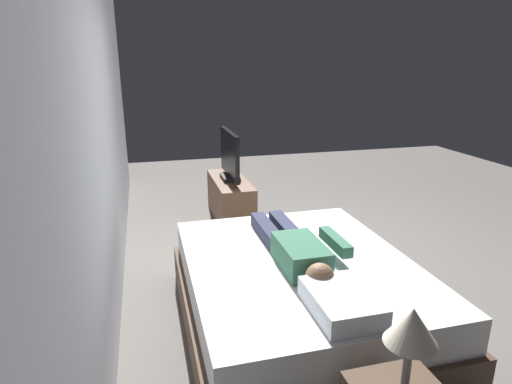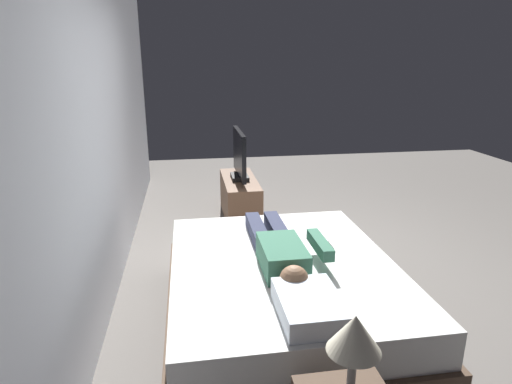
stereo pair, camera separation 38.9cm
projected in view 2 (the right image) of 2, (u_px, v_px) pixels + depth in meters
ground_plane at (319, 272)px, 3.99m from camera, size 10.00×10.00×0.00m
back_wall at (105, 120)px, 3.68m from camera, size 6.40×0.10×2.80m
bed at (282, 296)px, 3.07m from camera, size 1.98×1.62×0.54m
pillow at (310, 306)px, 2.34m from camera, size 0.48×0.34×0.12m
person at (280, 249)px, 2.99m from camera, size 1.26×0.46×0.18m
remote at (328, 246)px, 3.22m from camera, size 0.15×0.04×0.02m
tv_stand at (240, 198)px, 5.31m from camera, size 1.10×0.40×0.50m
tv at (239, 156)px, 5.15m from camera, size 0.88×0.20×0.59m
lamp at (355, 335)px, 1.68m from camera, size 0.22×0.22×0.42m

